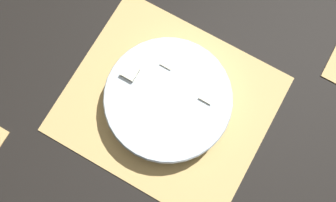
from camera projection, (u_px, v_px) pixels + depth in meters
name	position (u px, v px, depth m)	size (l,w,h in m)	color
ground_plane	(168.00, 104.00, 0.86)	(6.00, 6.00, 0.00)	black
bamboo_mat_center	(168.00, 104.00, 0.86)	(0.43, 0.38, 0.01)	tan
fruit_salad_bowl	(168.00, 100.00, 0.83)	(0.27, 0.27, 0.06)	silver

